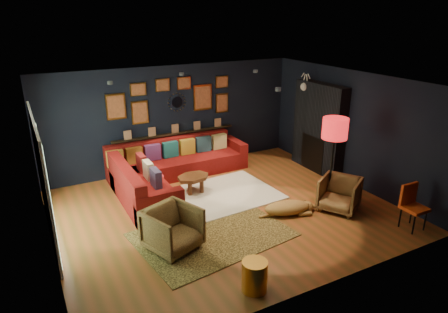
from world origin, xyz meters
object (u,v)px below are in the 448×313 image
orange_chair (412,203)px  armchair_right (340,193)px  armchair_left (173,227)px  gold_stool (255,276)px  pouf (152,184)px  dog (287,205)px  sectional (165,171)px  coffee_table (193,179)px  floor_lamp (335,132)px

orange_chair → armchair_right: bearing=121.4°
armchair_left → gold_stool: 1.70m
armchair_right → gold_stool: armchair_right is taller
pouf → armchair_left: (-0.39, -2.29, 0.20)m
pouf → gold_stool: bearing=-86.0°
pouf → dog: size_ratio=0.43×
armchair_left → pouf: bearing=59.0°
armchair_right → sectional: bearing=-167.8°
pouf → armchair_right: (3.10, -2.53, 0.17)m
coffee_table → pouf: bearing=152.6°
sectional → dog: (1.61, -2.54, -0.11)m
pouf → armchair_right: size_ratio=0.71×
coffee_table → floor_lamp: size_ratio=0.45×
sectional → armchair_left: bearing=-107.3°
orange_chair → coffee_table: bearing=133.3°
coffee_table → armchair_right: (2.29, -2.11, 0.05)m
sectional → dog: 3.01m
pouf → sectional: bearing=36.0°
gold_stool → orange_chair: bearing=2.8°
coffee_table → pouf: (-0.81, 0.42, -0.12)m
gold_stool → floor_lamp: size_ratio=0.26×
orange_chair → dog: 2.28m
pouf → gold_stool: size_ratio=1.14×
gold_stool → dog: 2.40m
armchair_right → gold_stool: (-2.84, -1.32, -0.14)m
armchair_left → dog: bearing=-19.9°
coffee_table → orange_chair: orange_chair is taller
sectional → gold_stool: size_ratio=7.23×
dog → coffee_table: bearing=139.6°
sectional → pouf: bearing=-144.0°
sectional → gold_stool: bearing=-92.2°
orange_chair → floor_lamp: bearing=114.8°
orange_chair → dog: orange_chair is taller
gold_stool → dog: gold_stool is taller
armchair_left → floor_lamp: size_ratio=0.45×
armchair_left → orange_chair: orange_chair is taller
sectional → coffee_table: 0.83m
coffee_table → floor_lamp: (2.31, -1.78, 1.23)m
coffee_table → sectional: bearing=118.0°
gold_stool → dog: (1.77, 1.62, -0.02)m
sectional → floor_lamp: bearing=-42.9°
pouf → gold_stool: (0.27, -3.85, 0.03)m
sectional → armchair_left: size_ratio=4.13×
dog → sectional: bearing=137.9°
gold_stool → orange_chair: (3.51, 0.17, 0.27)m
floor_lamp → pouf: bearing=144.8°
orange_chair → floor_lamp: floor_lamp is taller
armchair_right → dog: bearing=-136.9°
orange_chair → dog: size_ratio=0.69×
armchair_right → dog: (-1.06, 0.30, -0.17)m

